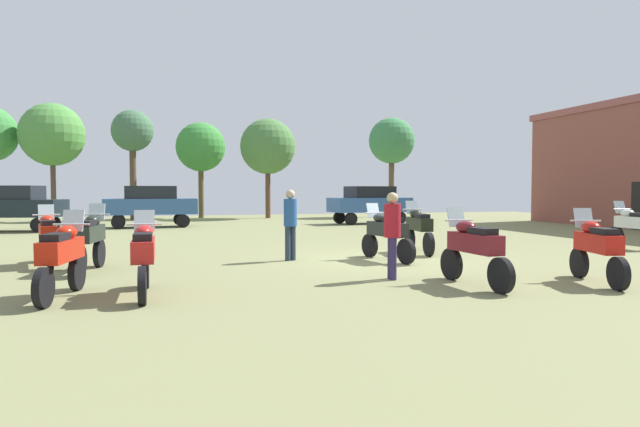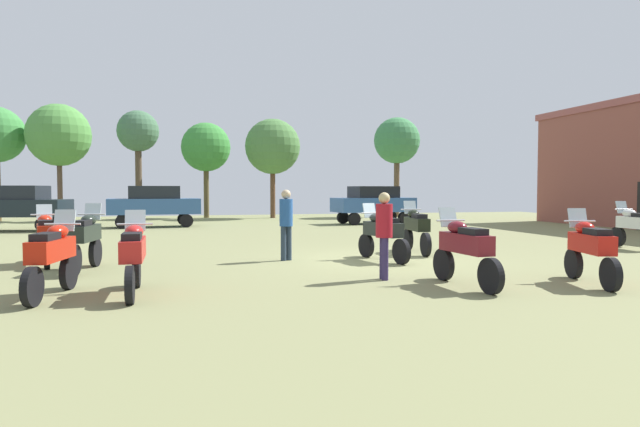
{
  "view_description": "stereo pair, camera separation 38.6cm",
  "coord_description": "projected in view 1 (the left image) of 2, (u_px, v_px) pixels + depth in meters",
  "views": [
    {
      "loc": [
        -5.39,
        -13.29,
        1.85
      ],
      "look_at": [
        -0.19,
        5.57,
        0.99
      ],
      "focal_mm": 30.61,
      "sensor_mm": 36.0,
      "label": 1
    },
    {
      "loc": [
        -5.01,
        -13.39,
        1.85
      ],
      "look_at": [
        -0.19,
        5.57,
        0.99
      ],
      "focal_mm": 30.61,
      "sensor_mm": 36.0,
      "label": 2
    }
  ],
  "objects": [
    {
      "name": "ground_plane",
      "position": [
        383.0,
        260.0,
        14.31
      ],
      "size": [
        44.0,
        52.0,
        0.02
      ],
      "color": "#7C7E51"
    },
    {
      "name": "motorcycle_1",
      "position": [
        474.0,
        248.0,
        10.31
      ],
      "size": [
        0.62,
        2.22,
        1.48
      ],
      "rotation": [
        0.0,
        0.0,
        0.06
      ],
      "color": "black",
      "rests_on": "ground"
    },
    {
      "name": "motorcycle_2",
      "position": [
        90.0,
        239.0,
        12.13
      ],
      "size": [
        0.65,
        2.12,
        1.51
      ],
      "rotation": [
        0.0,
        0.0,
        -0.15
      ],
      "color": "black",
      "rests_on": "ground"
    },
    {
      "name": "motorcycle_4",
      "position": [
        419.0,
        227.0,
        15.72
      ],
      "size": [
        0.63,
        2.28,
        1.49
      ],
      "rotation": [
        0.0,
        0.0,
        -0.12
      ],
      "color": "black",
      "rests_on": "ground"
    },
    {
      "name": "motorcycle_5",
      "position": [
        144.0,
        254.0,
        9.38
      ],
      "size": [
        0.62,
        2.19,
        1.46
      ],
      "rotation": [
        0.0,
        0.0,
        0.01
      ],
      "color": "black",
      "rests_on": "ground"
    },
    {
      "name": "motorcycle_6",
      "position": [
        634.0,
        225.0,
        16.92
      ],
      "size": [
        0.62,
        2.18,
        1.46
      ],
      "rotation": [
        0.0,
        0.0,
        -0.07
      ],
      "color": "black",
      "rests_on": "ground"
    },
    {
      "name": "motorcycle_7",
      "position": [
        597.0,
        247.0,
        10.59
      ],
      "size": [
        0.76,
        2.04,
        1.45
      ],
      "rotation": [
        0.0,
        0.0,
        -0.26
      ],
      "color": "black",
      "rests_on": "ground"
    },
    {
      "name": "motorcycle_8",
      "position": [
        386.0,
        232.0,
        14.06
      ],
      "size": [
        0.76,
        2.22,
        1.47
      ],
      "rotation": [
        0.0,
        0.0,
        0.22
      ],
      "color": "black",
      "rests_on": "ground"
    },
    {
      "name": "motorcycle_10",
      "position": [
        48.0,
        236.0,
        13.11
      ],
      "size": [
        0.78,
        2.23,
        1.46
      ],
      "rotation": [
        0.0,
        0.0,
        0.24
      ],
      "color": "black",
      "rests_on": "ground"
    },
    {
      "name": "motorcycle_11",
      "position": [
        62.0,
        256.0,
        9.15
      ],
      "size": [
        0.68,
        2.14,
        1.47
      ],
      "rotation": [
        0.0,
        0.0,
        -0.17
      ],
      "color": "black",
      "rests_on": "ground"
    },
    {
      "name": "car_1",
      "position": [
        11.0,
        205.0,
        23.75
      ],
      "size": [
        4.57,
        2.61,
        2.0
      ],
      "rotation": [
        0.0,
        0.0,
        1.37
      ],
      "color": "black",
      "rests_on": "ground"
    },
    {
      "name": "car_2",
      "position": [
        150.0,
        203.0,
        26.36
      ],
      "size": [
        4.43,
        2.14,
        2.0
      ],
      "rotation": [
        0.0,
        0.0,
        1.65
      ],
      "color": "black",
      "rests_on": "ground"
    },
    {
      "name": "car_3",
      "position": [
        370.0,
        202.0,
        29.17
      ],
      "size": [
        4.49,
        2.33,
        2.0
      ],
      "rotation": [
        0.0,
        0.0,
        1.7
      ],
      "color": "black",
      "rests_on": "ground"
    },
    {
      "name": "person_1",
      "position": [
        392.0,
        229.0,
        11.06
      ],
      "size": [
        0.38,
        0.38,
        1.77
      ],
      "rotation": [
        0.0,
        0.0,
        1.44
      ],
      "color": "#302650",
      "rests_on": "ground"
    },
    {
      "name": "person_2",
      "position": [
        290.0,
        219.0,
        14.01
      ],
      "size": [
        0.45,
        0.45,
        1.83
      ],
      "rotation": [
        0.0,
        0.0,
        0.41
      ],
      "color": "#253446",
      "rests_on": "ground"
    },
    {
      "name": "tree_1",
      "position": [
        201.0,
        147.0,
        34.83
      ],
      "size": [
        3.13,
        3.13,
        6.12
      ],
      "color": "brown",
      "rests_on": "ground"
    },
    {
      "name": "tree_2",
      "position": [
        268.0,
        147.0,
        34.76
      ],
      "size": [
        3.53,
        3.53,
        6.34
      ],
      "color": "brown",
      "rests_on": "ground"
    },
    {
      "name": "tree_3",
      "position": [
        132.0,
        133.0,
        32.42
      ],
      "size": [
        2.45,
        2.45,
        6.56
      ],
      "color": "#4D3D2C",
      "rests_on": "ground"
    },
    {
      "name": "tree_5",
      "position": [
        392.0,
        142.0,
        36.55
      ],
      "size": [
        3.08,
        3.08,
        6.64
      ],
      "color": "brown",
      "rests_on": "ground"
    },
    {
      "name": "tree_6",
      "position": [
        52.0,
        135.0,
        31.11
      ],
      "size": [
        3.58,
        3.58,
        6.76
      ],
      "color": "brown",
      "rests_on": "ground"
    }
  ]
}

